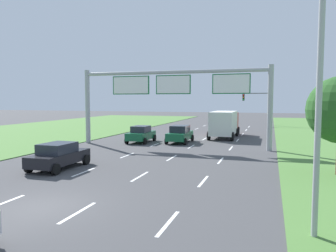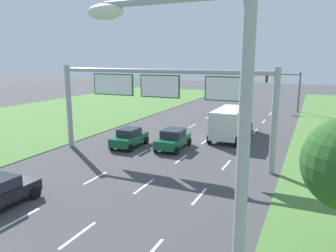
{
  "view_description": "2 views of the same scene",
  "coord_description": "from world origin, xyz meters",
  "px_view_note": "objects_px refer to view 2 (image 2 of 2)",
  "views": [
    {
      "loc": [
        8.47,
        -10.26,
        4.15
      ],
      "look_at": [
        -0.11,
        16.99,
        1.88
      ],
      "focal_mm": 35.0,
      "sensor_mm": 36.0,
      "label": 1
    },
    {
      "loc": [
        10.64,
        -4.21,
        7.56
      ],
      "look_at": [
        -0.83,
        21.26,
        1.72
      ],
      "focal_mm": 35.0,
      "sensor_mm": 36.0,
      "label": 2
    }
  ],
  "objects_px": {
    "car_mid_lane": "(173,139)",
    "box_truck": "(232,121)",
    "traffic_light_mast": "(285,84)",
    "sign_gantry": "(159,94)",
    "car_far_ahead": "(129,138)",
    "street_lamp": "(214,225)"
  },
  "relations": [
    {
      "from": "car_far_ahead",
      "to": "street_lamp",
      "type": "relative_size",
      "value": 0.46
    },
    {
      "from": "sign_gantry",
      "to": "box_truck",
      "type": "bearing_deg",
      "value": 68.76
    },
    {
      "from": "traffic_light_mast",
      "to": "car_far_ahead",
      "type": "bearing_deg",
      "value": -111.99
    },
    {
      "from": "box_truck",
      "to": "traffic_light_mast",
      "type": "bearing_deg",
      "value": 80.61
    },
    {
      "from": "box_truck",
      "to": "car_mid_lane",
      "type": "bearing_deg",
      "value": -120.24
    },
    {
      "from": "traffic_light_mast",
      "to": "box_truck",
      "type": "bearing_deg",
      "value": -99.44
    },
    {
      "from": "car_mid_lane",
      "to": "sign_gantry",
      "type": "distance_m",
      "value": 5.02
    },
    {
      "from": "car_far_ahead",
      "to": "sign_gantry",
      "type": "height_order",
      "value": "sign_gantry"
    },
    {
      "from": "street_lamp",
      "to": "car_far_ahead",
      "type": "bearing_deg",
      "value": 124.25
    },
    {
      "from": "box_truck",
      "to": "street_lamp",
      "type": "bearing_deg",
      "value": -77.42
    },
    {
      "from": "car_mid_lane",
      "to": "sign_gantry",
      "type": "xyz_separation_m",
      "value": [
        0.07,
        -2.87,
        4.12
      ]
    },
    {
      "from": "car_far_ahead",
      "to": "street_lamp",
      "type": "bearing_deg",
      "value": -57.06
    },
    {
      "from": "street_lamp",
      "to": "box_truck",
      "type": "bearing_deg",
      "value": 102.53
    },
    {
      "from": "car_far_ahead",
      "to": "traffic_light_mast",
      "type": "relative_size",
      "value": 0.71
    },
    {
      "from": "box_truck",
      "to": "street_lamp",
      "type": "distance_m",
      "value": 27.11
    },
    {
      "from": "car_mid_lane",
      "to": "traffic_light_mast",
      "type": "relative_size",
      "value": 0.75
    },
    {
      "from": "sign_gantry",
      "to": "street_lamp",
      "type": "distance_m",
      "value": 19.66
    },
    {
      "from": "traffic_light_mast",
      "to": "street_lamp",
      "type": "bearing_deg",
      "value": -86.48
    },
    {
      "from": "car_mid_lane",
      "to": "box_truck",
      "type": "xyz_separation_m",
      "value": [
        3.54,
        6.07,
        0.77
      ]
    },
    {
      "from": "car_far_ahead",
      "to": "box_truck",
      "type": "bearing_deg",
      "value": 42.86
    },
    {
      "from": "car_mid_lane",
      "to": "sign_gantry",
      "type": "relative_size",
      "value": 0.24
    },
    {
      "from": "car_far_ahead",
      "to": "box_truck",
      "type": "height_order",
      "value": "box_truck"
    }
  ]
}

